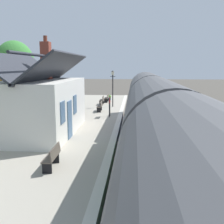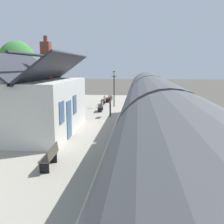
{
  "view_description": "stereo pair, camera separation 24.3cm",
  "coord_description": "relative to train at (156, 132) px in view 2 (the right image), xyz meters",
  "views": [
    {
      "loc": [
        -20.8,
        0.08,
        4.82
      ],
      "look_at": [
        -3.53,
        1.5,
        1.84
      ],
      "focal_mm": 43.1,
      "sensor_mm": 36.0,
      "label": 1
    },
    {
      "loc": [
        -20.78,
        -0.17,
        4.82
      ],
      "look_at": [
        -3.53,
        1.5,
        1.84
      ],
      "focal_mm": 43.1,
      "sensor_mm": 36.0,
      "label": 2
    }
  ],
  "objects": [
    {
      "name": "rail_far",
      "position": [
        10.21,
        0.72,
        -2.14
      ],
      "size": [
        52.0,
        0.08,
        0.14
      ],
      "primitive_type": "cube",
      "color": "gray",
      "rests_on": "ground"
    },
    {
      "name": "bench_mid_platform",
      "position": [
        12.73,
        3.96,
        -0.89
      ],
      "size": [
        1.41,
        0.48,
        0.88
      ],
      "color": "brown",
      "rests_on": "platform"
    },
    {
      "name": "rail_near",
      "position": [
        10.21,
        -0.72,
        -2.14
      ],
      "size": [
        52.0,
        0.08,
        0.14
      ],
      "primitive_type": "cube",
      "color": "gray",
      "rests_on": "ground"
    },
    {
      "name": "ground_plane",
      "position": [
        10.21,
        0.9,
        -2.21
      ],
      "size": [
        160.0,
        160.0,
        0.0
      ],
      "primitive_type": "plane",
      "color": "#4C473F"
    },
    {
      "name": "planter_edge_far",
      "position": [
        10.17,
        7.77,
        -1.06
      ],
      "size": [
        0.96,
        0.32,
        0.64
      ],
      "color": "gray",
      "rests_on": "platform"
    },
    {
      "name": "platform",
      "position": [
        10.21,
        5.17,
        -1.79
      ],
      "size": [
        32.0,
        6.54,
        0.84
      ],
      "primitive_type": "cube",
      "color": "#A39B8C",
      "rests_on": "ground"
    },
    {
      "name": "station_sign_board",
      "position": [
        10.26,
        2.88,
        -0.18
      ],
      "size": [
        0.96,
        0.06,
        1.57
      ],
      "color": "black",
      "rests_on": "platform"
    },
    {
      "name": "lamp_post_platform",
      "position": [
        15.61,
        3.06,
        1.12
      ],
      "size": [
        0.32,
        0.5,
        3.55
      ],
      "color": "black",
      "rests_on": "platform"
    },
    {
      "name": "platform_edge_coping",
      "position": [
        10.21,
        2.08,
        -1.36
      ],
      "size": [
        32.0,
        0.36,
        0.02
      ],
      "primitive_type": "cube",
      "color": "beige",
      "rests_on": "platform"
    },
    {
      "name": "planter_edge_near",
      "position": [
        11.65,
        7.07,
        -0.85
      ],
      "size": [
        0.63,
        0.63,
        0.98
      ],
      "color": "#9E5138",
      "rests_on": "platform"
    },
    {
      "name": "train",
      "position": [
        0.0,
        0.0,
        0.0
      ],
      "size": [
        26.04,
        2.73,
        4.32
      ],
      "color": "black",
      "rests_on": "ground"
    },
    {
      "name": "bench_near_building",
      "position": [
        18.97,
        3.99,
        -0.89
      ],
      "size": [
        1.4,
        0.44,
        0.88
      ],
      "color": "brown",
      "rests_on": "platform"
    },
    {
      "name": "planter_by_door",
      "position": [
        20.76,
        3.85,
        -1.06
      ],
      "size": [
        0.37,
        0.37,
        0.6
      ],
      "color": "teal",
      "rests_on": "platform"
    },
    {
      "name": "planter_under_sign",
      "position": [
        12.59,
        7.15,
        -1.09
      ],
      "size": [
        1.05,
        0.32,
        0.59
      ],
      "color": "black",
      "rests_on": "platform"
    },
    {
      "name": "planter_bench_left",
      "position": [
        14.23,
        7.84,
        -1.01
      ],
      "size": [
        0.38,
        0.38,
        0.69
      ],
      "color": "gray",
      "rests_on": "platform"
    },
    {
      "name": "tree_distant",
      "position": [
        23.03,
        16.19,
        2.75
      ],
      "size": [
        4.82,
        5.04,
        8.0
      ],
      "color": "#4C3828",
      "rests_on": "ground"
    },
    {
      "name": "station_building",
      "position": [
        4.81,
        6.46,
        0.33
      ],
      "size": [
        7.78,
        4.13,
        5.81
      ],
      "color": "white",
      "rests_on": "platform"
    },
    {
      "name": "bench_platform_end",
      "position": [
        -0.74,
        4.13,
        -0.89
      ],
      "size": [
        1.41,
        0.48,
        0.88
      ],
      "color": "brown",
      "rests_on": "platform"
    },
    {
      "name": "bench_by_lamp",
      "position": [
        17.07,
        4.29,
        -0.89
      ],
      "size": [
        1.41,
        0.47,
        0.88
      ],
      "color": "brown",
      "rests_on": "platform"
    }
  ]
}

